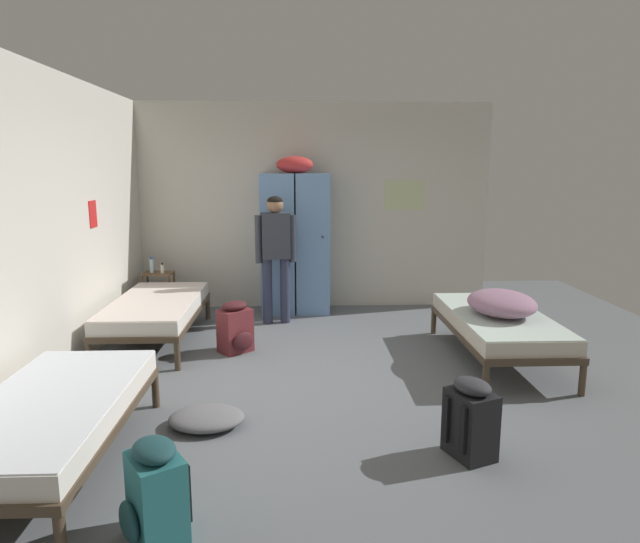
{
  "coord_description": "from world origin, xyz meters",
  "views": [
    {
      "loc": [
        -0.2,
        -4.95,
        1.94
      ],
      "look_at": [
        0.0,
        0.27,
        0.95
      ],
      "focal_mm": 31.19,
      "sensor_mm": 36.0,
      "label": 1
    }
  ],
  "objects_px": {
    "lotion_bottle": "(162,269)",
    "backpack_black": "(472,420)",
    "shelf_unit": "(159,289)",
    "water_bottle": "(152,265)",
    "bed_left_front": "(51,413)",
    "person_traveler": "(276,248)",
    "backpack_teal": "(155,493)",
    "bedding_heap": "(502,303)",
    "clothes_pile_grey": "(207,418)",
    "backpack_maroon": "(236,328)",
    "bed_left_rear": "(156,308)",
    "locker_bank": "(295,240)",
    "bed_right": "(498,324)"
  },
  "relations": [
    {
      "from": "backpack_black",
      "to": "clothes_pile_grey",
      "type": "xyz_separation_m",
      "value": [
        -1.87,
        0.51,
        -0.2
      ]
    },
    {
      "from": "bed_left_front",
      "to": "clothes_pile_grey",
      "type": "xyz_separation_m",
      "value": [
        0.89,
        0.56,
        -0.32
      ]
    },
    {
      "from": "shelf_unit",
      "to": "clothes_pile_grey",
      "type": "bearing_deg",
      "value": -70.76
    },
    {
      "from": "shelf_unit",
      "to": "bed_right",
      "type": "relative_size",
      "value": 0.3
    },
    {
      "from": "bedding_heap",
      "to": "clothes_pile_grey",
      "type": "bearing_deg",
      "value": -154.1
    },
    {
      "from": "locker_bank",
      "to": "bed_right",
      "type": "relative_size",
      "value": 1.09
    },
    {
      "from": "bed_left_rear",
      "to": "backpack_maroon",
      "type": "height_order",
      "value": "backpack_maroon"
    },
    {
      "from": "shelf_unit",
      "to": "backpack_maroon",
      "type": "relative_size",
      "value": 1.04
    },
    {
      "from": "person_traveler",
      "to": "water_bottle",
      "type": "bearing_deg",
      "value": 164.26
    },
    {
      "from": "bed_left_front",
      "to": "lotion_bottle",
      "type": "height_order",
      "value": "lotion_bottle"
    },
    {
      "from": "locker_bank",
      "to": "bed_left_rear",
      "type": "bearing_deg",
      "value": -140.7
    },
    {
      "from": "bed_left_front",
      "to": "clothes_pile_grey",
      "type": "bearing_deg",
      "value": 32.11
    },
    {
      "from": "lotion_bottle",
      "to": "clothes_pile_grey",
      "type": "bearing_deg",
      "value": -71.65
    },
    {
      "from": "bed_left_rear",
      "to": "person_traveler",
      "type": "height_order",
      "value": "person_traveler"
    },
    {
      "from": "bed_left_rear",
      "to": "backpack_maroon",
      "type": "distance_m",
      "value": 1.01
    },
    {
      "from": "backpack_teal",
      "to": "backpack_maroon",
      "type": "xyz_separation_m",
      "value": [
        0.09,
        3.01,
        0.0
      ]
    },
    {
      "from": "bed_left_front",
      "to": "backpack_maroon",
      "type": "bearing_deg",
      "value": 67.94
    },
    {
      "from": "bed_left_rear",
      "to": "backpack_teal",
      "type": "xyz_separation_m",
      "value": [
        0.83,
        -3.4,
        -0.12
      ]
    },
    {
      "from": "bed_left_front",
      "to": "lotion_bottle",
      "type": "distance_m",
      "value": 3.8
    },
    {
      "from": "person_traveler",
      "to": "backpack_teal",
      "type": "xyz_separation_m",
      "value": [
        -0.48,
        -4.11,
        -0.7
      ]
    },
    {
      "from": "person_traveler",
      "to": "lotion_bottle",
      "type": "distance_m",
      "value": 1.58
    },
    {
      "from": "lotion_bottle",
      "to": "clothes_pile_grey",
      "type": "distance_m",
      "value": 3.45
    },
    {
      "from": "lotion_bottle",
      "to": "backpack_black",
      "type": "xyz_separation_m",
      "value": [
        2.94,
        -3.73,
        -0.37
      ]
    },
    {
      "from": "bed_left_rear",
      "to": "water_bottle",
      "type": "bearing_deg",
      "value": 105.75
    },
    {
      "from": "bed_right",
      "to": "lotion_bottle",
      "type": "xyz_separation_m",
      "value": [
        -3.78,
        1.85,
        0.25
      ]
    },
    {
      "from": "backpack_teal",
      "to": "backpack_maroon",
      "type": "bearing_deg",
      "value": 88.25
    },
    {
      "from": "bedding_heap",
      "to": "water_bottle",
      "type": "relative_size",
      "value": 3.96
    },
    {
      "from": "backpack_black",
      "to": "person_traveler",
      "type": "bearing_deg",
      "value": 113.44
    },
    {
      "from": "locker_bank",
      "to": "backpack_black",
      "type": "relative_size",
      "value": 3.76
    },
    {
      "from": "bedding_heap",
      "to": "water_bottle",
      "type": "bearing_deg",
      "value": 153.42
    },
    {
      "from": "shelf_unit",
      "to": "water_bottle",
      "type": "distance_m",
      "value": 0.33
    },
    {
      "from": "person_traveler",
      "to": "lotion_bottle",
      "type": "height_order",
      "value": "person_traveler"
    },
    {
      "from": "lotion_bottle",
      "to": "backpack_maroon",
      "type": "relative_size",
      "value": 0.25
    },
    {
      "from": "bed_left_front",
      "to": "bed_right",
      "type": "relative_size",
      "value": 1.0
    },
    {
      "from": "bed_left_rear",
      "to": "backpack_teal",
      "type": "height_order",
      "value": "backpack_teal"
    },
    {
      "from": "shelf_unit",
      "to": "person_traveler",
      "type": "bearing_deg",
      "value": -15.83
    },
    {
      "from": "bed_left_rear",
      "to": "clothes_pile_grey",
      "type": "relative_size",
      "value": 3.33
    },
    {
      "from": "bed_right",
      "to": "backpack_black",
      "type": "relative_size",
      "value": 3.45
    },
    {
      "from": "person_traveler",
      "to": "backpack_teal",
      "type": "relative_size",
      "value": 2.88
    },
    {
      "from": "shelf_unit",
      "to": "bed_left_rear",
      "type": "height_order",
      "value": "shelf_unit"
    },
    {
      "from": "backpack_teal",
      "to": "clothes_pile_grey",
      "type": "bearing_deg",
      "value": 87.49
    },
    {
      "from": "water_bottle",
      "to": "lotion_bottle",
      "type": "relative_size",
      "value": 1.49
    },
    {
      "from": "person_traveler",
      "to": "backpack_teal",
      "type": "bearing_deg",
      "value": -96.67
    },
    {
      "from": "backpack_maroon",
      "to": "backpack_black",
      "type": "bearing_deg",
      "value": -50.6
    },
    {
      "from": "bed_right",
      "to": "person_traveler",
      "type": "distance_m",
      "value": 2.77
    },
    {
      "from": "shelf_unit",
      "to": "person_traveler",
      "type": "height_order",
      "value": "person_traveler"
    },
    {
      "from": "bed_left_front",
      "to": "backpack_black",
      "type": "distance_m",
      "value": 2.76
    },
    {
      "from": "shelf_unit",
      "to": "locker_bank",
      "type": "bearing_deg",
      "value": 3.84
    },
    {
      "from": "bed_left_rear",
      "to": "water_bottle",
      "type": "relative_size",
      "value": 9.22
    },
    {
      "from": "bed_left_front",
      "to": "person_traveler",
      "type": "bearing_deg",
      "value": 68.76
    }
  ]
}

